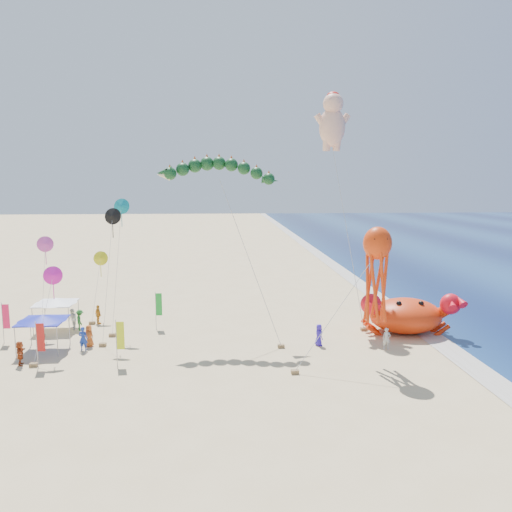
{
  "coord_description": "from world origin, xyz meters",
  "views": [
    {
      "loc": [
        -4.79,
        -36.49,
        12.22
      ],
      "look_at": [
        -2.0,
        2.0,
        6.5
      ],
      "focal_mm": 35.0,
      "sensor_mm": 36.0,
      "label": 1
    }
  ],
  "objects_px": {
    "crab_inflatable": "(406,314)",
    "octopus_kite": "(376,267)",
    "dragon_kite": "(218,174)",
    "canopy_white": "(56,301)",
    "canopy_blue": "(42,318)",
    "cherub_kite": "(333,120)"
  },
  "relations": [
    {
      "from": "crab_inflatable",
      "to": "octopus_kite",
      "type": "xyz_separation_m",
      "value": [
        -4.82,
        -6.78,
        5.13
      ]
    },
    {
      "from": "dragon_kite",
      "to": "octopus_kite",
      "type": "bearing_deg",
      "value": -38.11
    },
    {
      "from": "crab_inflatable",
      "to": "octopus_kite",
      "type": "bearing_deg",
      "value": -125.41
    },
    {
      "from": "dragon_kite",
      "to": "canopy_white",
      "type": "height_order",
      "value": "dragon_kite"
    },
    {
      "from": "octopus_kite",
      "to": "canopy_blue",
      "type": "xyz_separation_m",
      "value": [
        -23.24,
        4.44,
        -4.24
      ]
    },
    {
      "from": "dragon_kite",
      "to": "canopy_blue",
      "type": "distance_m",
      "value": 16.94
    },
    {
      "from": "octopus_kite",
      "to": "canopy_white",
      "type": "xyz_separation_m",
      "value": [
        -24.02,
        9.85,
        -4.24
      ]
    },
    {
      "from": "octopus_kite",
      "to": "canopy_white",
      "type": "relative_size",
      "value": 2.74
    },
    {
      "from": "dragon_kite",
      "to": "canopy_white",
      "type": "xyz_separation_m",
      "value": [
        -13.61,
        1.69,
        -10.43
      ]
    },
    {
      "from": "crab_inflatable",
      "to": "cherub_kite",
      "type": "distance_m",
      "value": 18.19
    },
    {
      "from": "octopus_kite",
      "to": "canopy_blue",
      "type": "bearing_deg",
      "value": 169.18
    },
    {
      "from": "dragon_kite",
      "to": "octopus_kite",
      "type": "xyz_separation_m",
      "value": [
        10.41,
        -8.17,
        -6.19
      ]
    },
    {
      "from": "dragon_kite",
      "to": "canopy_white",
      "type": "relative_size",
      "value": 4.08
    },
    {
      "from": "cherub_kite",
      "to": "octopus_kite",
      "type": "relative_size",
      "value": 2.16
    },
    {
      "from": "dragon_kite",
      "to": "crab_inflatable",
      "type": "bearing_deg",
      "value": -5.19
    },
    {
      "from": "crab_inflatable",
      "to": "canopy_blue",
      "type": "bearing_deg",
      "value": -175.23
    },
    {
      "from": "crab_inflatable",
      "to": "dragon_kite",
      "type": "height_order",
      "value": "dragon_kite"
    },
    {
      "from": "crab_inflatable",
      "to": "octopus_kite",
      "type": "distance_m",
      "value": 9.78
    },
    {
      "from": "cherub_kite",
      "to": "canopy_blue",
      "type": "xyz_separation_m",
      "value": [
        -23.1,
        -9.01,
        -15.28
      ]
    },
    {
      "from": "cherub_kite",
      "to": "octopus_kite",
      "type": "distance_m",
      "value": 17.4
    },
    {
      "from": "dragon_kite",
      "to": "cherub_kite",
      "type": "relative_size",
      "value": 0.69
    },
    {
      "from": "octopus_kite",
      "to": "crab_inflatable",
      "type": "bearing_deg",
      "value": 54.59
    }
  ]
}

